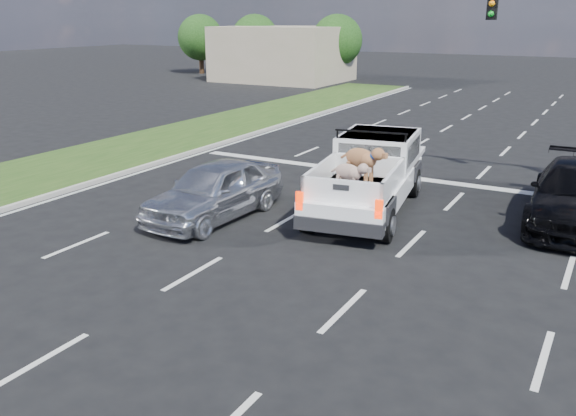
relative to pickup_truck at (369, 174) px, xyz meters
The scene contains 10 objects.
ground 6.13m from the pickup_truck, 88.07° to the right, with size 160.00×160.00×0.00m, color black.
road_markings 1.18m from the pickup_truck, 68.96° to the left, with size 17.75×60.00×0.01m.
grass_median_left 11.34m from the pickup_truck, behind, with size 5.00×60.00×0.10m, color #224314.
curb_left 8.90m from the pickup_truck, behind, with size 0.15×60.00×0.14m, color #A7A299.
building_left 35.93m from the pickup_truck, 123.45° to the left, with size 10.00×8.00×4.40m, color tan.
tree_far_a 43.76m from the pickup_truck, 132.99° to the left, with size 4.20×4.20×5.40m.
tree_far_b 39.91m from the pickup_truck, 126.66° to the left, with size 4.20×4.20×5.40m.
tree_far_c 35.73m from the pickup_truck, 116.30° to the left, with size 4.20×4.20×5.40m.
pickup_truck is the anchor object (origin of this frame).
silver_sedan 4.32m from the pickup_truck, 140.89° to the right, with size 1.84×4.58×1.56m, color silver.
Camera 1 is at (5.85, -9.47, 5.26)m, focal length 38.00 mm.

